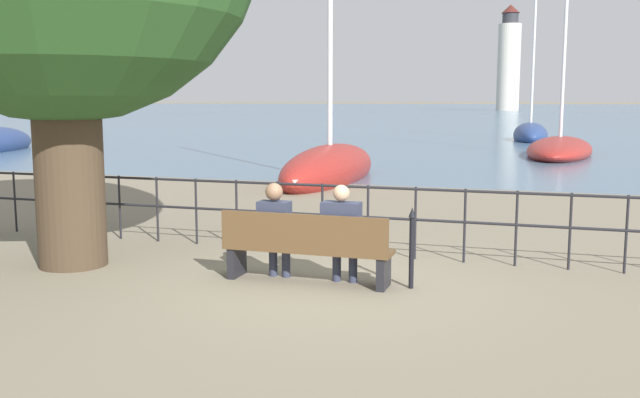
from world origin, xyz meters
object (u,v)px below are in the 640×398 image
Objects in this scene: seated_person_right at (342,230)px; sailboat_3 at (330,168)px; seated_person_left at (275,226)px; sailboat_1 at (560,149)px; park_bench at (306,248)px; closed_umbrella at (412,243)px; sailboat_0 at (530,134)px; harbor_lighthouse at (509,62)px.

seated_person_right is 11.51m from sailboat_3.
seated_person_left is 22.77m from sailboat_1.
park_bench is 1.73× the size of seated_person_left.
sailboat_1 is (3.69, 22.46, -0.43)m from seated_person_left.
sailboat_0 is at bearing 89.14° from closed_umbrella.
seated_person_right is at bearing -73.08° from sailboat_3.
seated_person_left is 33.07m from sailboat_0.
closed_umbrella is at bearing -91.19° from sailboat_1.
sailboat_3 is at bearing -105.88° from sailboat_0.
sailboat_0 is 0.93× the size of sailboat_3.
sailboat_3 is at bearing 111.95° from closed_umbrella.
closed_umbrella is (0.86, 0.09, -0.13)m from seated_person_right.
closed_umbrella reaches higher than park_bench.
sailboat_1 is at bearing 80.68° from seated_person_left.
sailboat_3 is at bearing -115.01° from sailboat_1.
sailboat_3 is (-6.33, -11.51, 0.09)m from sailboat_1.
seated_person_right is 1.26× the size of closed_umbrella.
park_bench is 1.72× the size of seated_person_right.
park_bench is 138.31m from harbor_lighthouse.
seated_person_left is 1.75m from closed_umbrella.
sailboat_0 is 22.57m from sailboat_3.
seated_person_right is 0.06× the size of harbor_lighthouse.
seated_person_right is at bearing -95.76° from sailboat_0.
seated_person_left is at bearing -97.28° from sailboat_0.
park_bench is 0.51m from seated_person_right.
seated_person_right is 138.24m from harbor_lighthouse.
seated_person_right is 22.64m from sailboat_1.
sailboat_0 is at bearing 86.90° from park_bench.
park_bench is 11.45m from sailboat_3.
seated_person_left is at bearing -177.18° from closed_umbrella.
sailboat_1 is 13.14m from sailboat_3.
harbor_lighthouse reaches higher than closed_umbrella.
sailboat_0 reaches higher than closed_umbrella.
sailboat_1 is 116.06m from harbor_lighthouse.
seated_person_left is 0.11× the size of sailboat_3.
closed_umbrella is (1.74, 0.09, -0.13)m from seated_person_left.
seated_person_right reaches higher than park_bench.
seated_person_right is (0.88, -0.00, 0.00)m from seated_person_left.
seated_person_left is 0.06× the size of harbor_lighthouse.
harbor_lighthouse reaches higher than park_bench.
park_bench is at bearing -10.29° from seated_person_left.
closed_umbrella is 0.09× the size of sailboat_1.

